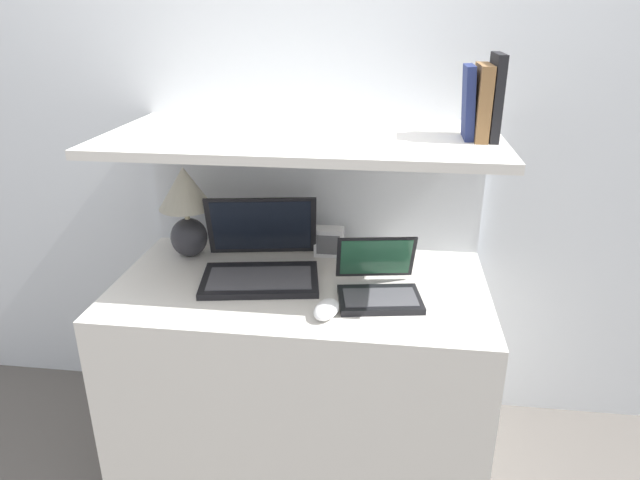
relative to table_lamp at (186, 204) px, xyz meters
The scene contains 12 objects.
wall_back 0.57m from the table_lamp, 26.59° to the left, with size 6.00×0.05×2.40m.
desk 0.72m from the table_lamp, 22.36° to the right, with size 1.22×0.66×0.70m.
back_riser 0.57m from the table_lamp, 21.65° to the left, with size 1.22×0.04×1.15m.
shelf 0.52m from the table_lamp, 13.67° to the right, with size 1.22×0.60×0.03m.
table_lamp is the anchor object (origin of this frame).
laptop_large 0.35m from the table_lamp, 24.30° to the right, with size 0.43×0.40×0.25m.
laptop_small 0.75m from the table_lamp, 18.93° to the right, with size 0.29×0.28×0.18m.
computer_mouse 0.69m from the table_lamp, 34.89° to the right, with size 0.09×0.13×0.04m.
router_box 0.53m from the table_lamp, ahead, with size 0.10×0.07×0.10m.
book_black 1.08m from the table_lamp, ahead, with size 0.03×0.16×0.24m.
book_brown 1.04m from the table_lamp, ahead, with size 0.04×0.17×0.21m.
book_navy 1.01m from the table_lamp, ahead, with size 0.04×0.12×0.21m.
Camera 1 is at (0.28, -1.32, 1.54)m, focal length 32.00 mm.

